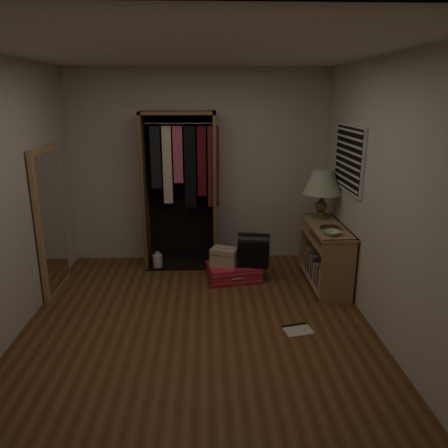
{
  "coord_description": "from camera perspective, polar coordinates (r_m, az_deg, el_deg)",
  "views": [
    {
      "loc": [
        0.1,
        -3.92,
        2.24
      ],
      "look_at": [
        0.3,
        0.95,
        0.8
      ],
      "focal_mm": 35.0,
      "sensor_mm": 36.0,
      "label": 1
    }
  ],
  "objects": [
    {
      "name": "black_bag",
      "position": [
        5.43,
        3.92,
        -3.25
      ],
      "size": [
        0.42,
        0.32,
        0.42
      ],
      "rotation": [
        0.0,
        0.0,
        -0.19
      ],
      "color": "black",
      "rests_on": "pink_suitcase"
    },
    {
      "name": "train_case",
      "position": [
        5.45,
        0.09,
        -4.27
      ],
      "size": [
        0.39,
        0.34,
        0.24
      ],
      "rotation": [
        0.0,
        0.0,
        -0.41
      ],
      "color": "tan",
      "rests_on": "pink_suitcase"
    },
    {
      "name": "table_lamp",
      "position": [
        5.56,
        12.76,
        5.24
      ],
      "size": [
        0.62,
        0.62,
        0.61
      ],
      "rotation": [
        0.0,
        0.0,
        0.34
      ],
      "color": "#434F26",
      "rests_on": "console_bookshelf"
    },
    {
      "name": "console_bookshelf",
      "position": [
        5.47,
        13.05,
        -3.64
      ],
      "size": [
        0.42,
        1.12,
        0.75
      ],
      "color": "#9B714B",
      "rests_on": "ground"
    },
    {
      "name": "white_jug",
      "position": [
        5.96,
        -8.67,
        -4.81
      ],
      "size": [
        0.16,
        0.16,
        0.23
      ],
      "rotation": [
        0.0,
        0.0,
        -0.25
      ],
      "color": "silver",
      "rests_on": "ground"
    },
    {
      "name": "floor_book",
      "position": [
        4.5,
        9.53,
        -13.47
      ],
      "size": [
        0.31,
        0.27,
        0.03
      ],
      "rotation": [
        0.0,
        0.0,
        0.23
      ],
      "color": "beige",
      "rests_on": "ground"
    },
    {
      "name": "brass_tray",
      "position": [
        5.22,
        13.78,
        -0.53
      ],
      "size": [
        0.29,
        0.29,
        0.02
      ],
      "rotation": [
        0.0,
        0.0,
        -0.1
      ],
      "color": "#AE8A43",
      "rests_on": "console_bookshelf"
    },
    {
      "name": "room_walls",
      "position": [
        4.03,
        -2.68,
        5.87
      ],
      "size": [
        3.52,
        4.02,
        2.6
      ],
      "color": "beige",
      "rests_on": "ground"
    },
    {
      "name": "pink_suitcase",
      "position": [
        5.54,
        1.23,
        -6.26
      ],
      "size": [
        0.72,
        0.58,
        0.2
      ],
      "rotation": [
        0.0,
        0.0,
        0.18
      ],
      "color": "red",
      "rests_on": "ground"
    },
    {
      "name": "open_wardrobe",
      "position": [
        5.79,
        -5.4,
        6.12
      ],
      "size": [
        0.99,
        0.5,
        2.05
      ],
      "color": "brown",
      "rests_on": "ground"
    },
    {
      "name": "ground",
      "position": [
        4.51,
        -3.41,
        -13.32
      ],
      "size": [
        4.0,
        4.0,
        0.0
      ],
      "primitive_type": "plane",
      "color": "#593319",
      "rests_on": "ground"
    },
    {
      "name": "floor_mirror",
      "position": [
        5.42,
        -21.69,
        0.41
      ],
      "size": [
        0.06,
        0.8,
        1.7
      ],
      "color": "tan",
      "rests_on": "ground"
    },
    {
      "name": "ceramic_bowl",
      "position": [
        4.99,
        13.94,
        -1.13
      ],
      "size": [
        0.24,
        0.24,
        0.05
      ],
      "primitive_type": "imported",
      "rotation": [
        0.0,
        0.0,
        0.38
      ],
      "color": "#A2C2A2",
      "rests_on": "console_bookshelf"
    }
  ]
}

